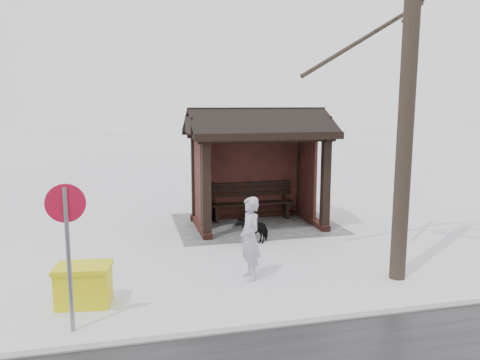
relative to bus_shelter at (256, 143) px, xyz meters
name	(u,v)px	position (x,y,z in m)	size (l,w,h in m)	color
ground	(257,226)	(0.00, 0.16, -2.17)	(120.00, 120.00, 0.00)	white
kerb	(356,317)	(0.00, 5.66, -2.16)	(120.00, 0.15, 0.06)	gray
trampled_patch	(255,223)	(0.00, -0.04, -2.16)	(4.20, 3.20, 0.02)	gray
bus_shelter	(256,143)	(0.00, 0.00, 0.00)	(3.60, 2.40, 3.09)	#3C1C16
pedestrian	(250,238)	(1.16, 3.75, -1.40)	(0.56, 0.37, 1.53)	#A49EB9
dog	(253,230)	(0.53, 1.66, -1.84)	(0.35, 0.76, 0.64)	black
grit_bin	(84,285)	(4.02, 4.22, -1.83)	(0.93, 0.70, 0.66)	#CDC60C
road_sign	(67,225)	(4.11, 5.08, -0.62)	(0.54, 0.09, 2.12)	slate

